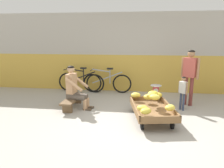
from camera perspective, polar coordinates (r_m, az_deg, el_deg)
name	(u,v)px	position (r m, az deg, el deg)	size (l,w,h in m)	color
ground_plane	(135,127)	(4.52, 6.28, -11.74)	(80.00, 80.00, 0.00)	#A39E93
back_wall	(138,53)	(7.28, 7.05, 8.47)	(16.00, 0.30, 2.66)	gold
banana_cart	(152,110)	(4.89, 10.85, -6.93)	(1.07, 1.56, 0.36)	brown
banana_pile	(151,99)	(4.87, 10.59, -4.18)	(1.01, 1.51, 0.26)	gold
low_bench	(72,100)	(5.72, -10.80, -4.45)	(0.33, 1.11, 0.27)	brown
vendor_seated	(75,87)	(5.58, -10.14, -0.92)	(0.71, 0.53, 1.14)	tan
plastic_crate	(155,101)	(5.86, 11.75, -4.55)	(0.36, 0.28, 0.30)	#234CA8
weighing_scale	(156,90)	(5.78, 11.89, -1.68)	(0.30, 0.30, 0.29)	#28282D
bicycle_near_left	(81,82)	(7.27, -8.49, 0.61)	(1.66, 0.48, 0.86)	black
bicycle_far_left	(107,82)	(7.09, -1.39, 0.43)	(1.66, 0.48, 0.86)	black
customer_adult	(190,71)	(6.04, 20.53, 3.23)	(0.42, 0.34, 1.53)	brown
customer_child	(183,90)	(5.64, 18.84, -1.48)	(0.21, 0.23, 0.89)	#38425B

